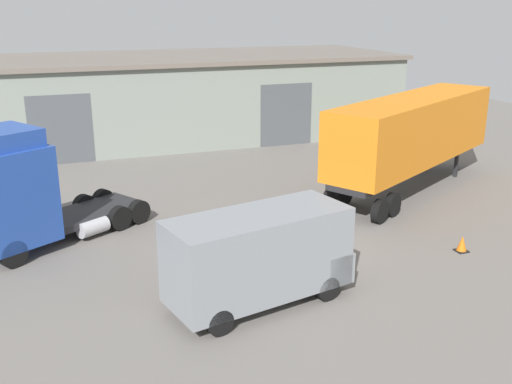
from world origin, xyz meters
TOP-DOWN VIEW (x-y plane):
  - ground_plane at (0.00, 0.00)m, footprint 60.00×60.00m
  - warehouse_building at (0.00, 18.82)m, footprint 29.01×10.15m
  - tractor_unit_blue at (-8.15, 2.63)m, footprint 6.60×5.31m
  - container_trailer_teal at (8.04, 3.97)m, footprint 10.80×7.70m
  - delivery_van_grey at (-1.85, -3.70)m, footprint 5.48×3.07m
  - traffic_cone at (5.72, -2.67)m, footprint 0.40×0.40m

SIDE VIEW (x-z plane):
  - ground_plane at x=0.00m, z-range 0.00..0.00m
  - traffic_cone at x=5.72m, z-range -0.02..0.53m
  - delivery_van_grey at x=-1.85m, z-range 0.11..2.76m
  - tractor_unit_blue at x=-8.15m, z-range -0.12..4.10m
  - warehouse_building at x=0.00m, z-range 0.01..4.98m
  - container_trailer_teal at x=8.04m, z-range 0.56..4.69m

